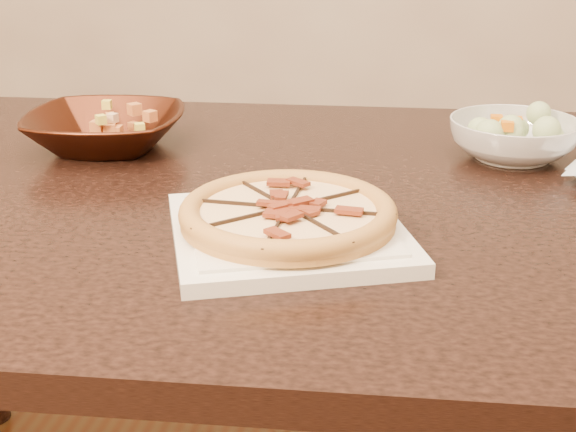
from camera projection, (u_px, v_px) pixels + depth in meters
name	position (u px, v px, depth m)	size (l,w,h in m)	color
dining_table	(231.00, 247.00, 1.15)	(1.55, 1.04, 0.75)	black
plate	(288.00, 231.00, 0.94)	(0.34, 0.34, 0.02)	white
pizza	(288.00, 213.00, 0.93)	(0.25, 0.25, 0.03)	#D7904D
bronze_bowl	(106.00, 130.00, 1.27)	(0.25, 0.25, 0.06)	#3C1A0E
mixed_dish	(102.00, 103.00, 1.26)	(0.09, 0.12, 0.03)	#DEB08A
salad_bowl	(513.00, 139.00, 1.23)	(0.20, 0.20, 0.06)	silver
salad	(517.00, 108.00, 1.21)	(0.08, 0.11, 0.04)	#C0DD95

